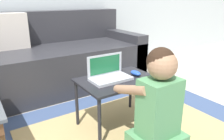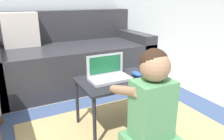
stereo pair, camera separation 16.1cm
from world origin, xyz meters
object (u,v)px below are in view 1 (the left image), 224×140
object	(u,v)px
computer_mouse	(136,73)
person_seated	(158,111)
laptop_desk	(118,85)
laptop	(110,75)
couch	(61,60)

from	to	relation	value
computer_mouse	person_seated	bearing A→B (deg)	-112.54
laptop_desk	laptop	xyz separation A→B (m)	(-0.06, 0.03, 0.08)
couch	computer_mouse	size ratio (longest dim) A/B	17.22
couch	laptop	distance (m)	1.05
couch	laptop	bearing A→B (deg)	-91.39
couch	laptop_desk	size ratio (longest dim) A/B	3.07
computer_mouse	person_seated	xyz separation A→B (m)	(-0.18, -0.42, -0.08)
laptop_desk	person_seated	bearing A→B (deg)	-91.63
laptop_desk	computer_mouse	xyz separation A→B (m)	(0.16, -0.01, 0.06)
couch	computer_mouse	xyz separation A→B (m)	(0.19, -1.08, 0.11)
laptop	computer_mouse	world-z (taller)	laptop
couch	laptop_desk	world-z (taller)	couch
laptop_desk	person_seated	size ratio (longest dim) A/B	0.80
couch	person_seated	distance (m)	1.50
laptop	person_seated	world-z (taller)	person_seated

